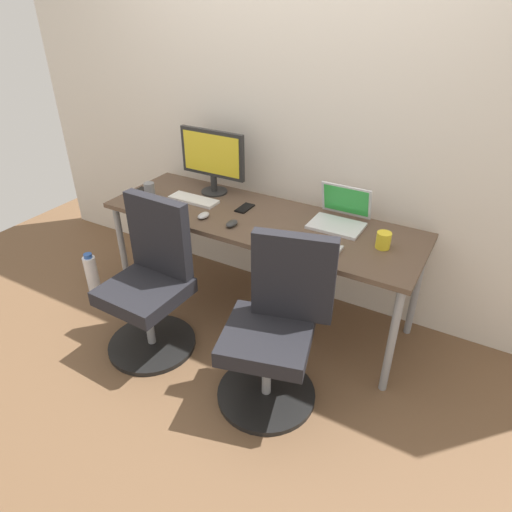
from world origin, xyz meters
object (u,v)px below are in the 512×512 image
at_px(water_bottle_on_floor, 92,273).
at_px(open_laptop, 340,215).
at_px(desktop_monitor, 212,157).
at_px(office_chair_left, 151,285).
at_px(coffee_mug, 383,240).
at_px(office_chair_right, 276,331).

relative_size(water_bottle_on_floor, open_laptop, 1.00).
height_order(water_bottle_on_floor, desktop_monitor, desktop_monitor).
bearing_deg(water_bottle_on_floor, office_chair_left, -13.88).
relative_size(office_chair_left, water_bottle_on_floor, 3.03).
xyz_separation_m(office_chair_left, coffee_mug, (1.17, 0.60, 0.34)).
bearing_deg(desktop_monitor, office_chair_right, -40.95).
relative_size(desktop_monitor, open_laptop, 1.55).
xyz_separation_m(office_chair_left, open_laptop, (0.87, 0.76, 0.35)).
height_order(office_chair_right, coffee_mug, office_chair_right).
distance_m(office_chair_left, desktop_monitor, 0.95).
bearing_deg(desktop_monitor, open_laptop, -1.12).
xyz_separation_m(office_chair_left, office_chair_right, (0.84, -0.00, 0.00)).
relative_size(open_laptop, coffee_mug, 3.37).
xyz_separation_m(desktop_monitor, coffee_mug, (1.23, -0.18, -0.20)).
bearing_deg(coffee_mug, desktop_monitor, 171.76).
bearing_deg(coffee_mug, office_chair_right, -119.55).
xyz_separation_m(office_chair_left, water_bottle_on_floor, (-0.77, 0.19, -0.28)).
height_order(office_chair_left, coffee_mug, office_chair_left).
relative_size(office_chair_left, coffee_mug, 10.22).
xyz_separation_m(office_chair_left, desktop_monitor, (-0.06, 0.77, 0.55)).
bearing_deg(open_laptop, coffee_mug, -27.50).
height_order(office_chair_left, office_chair_right, same).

